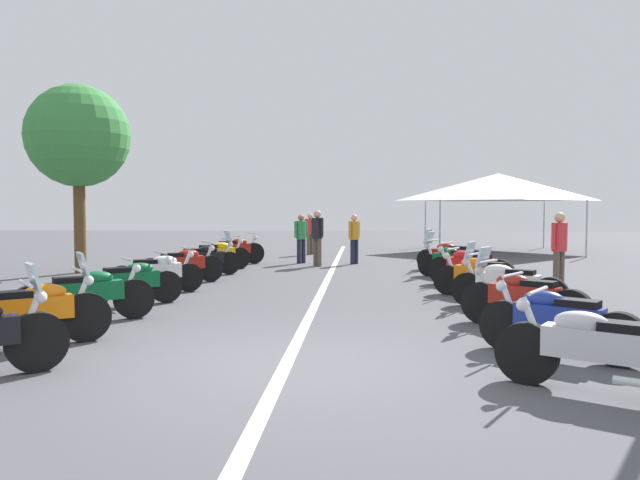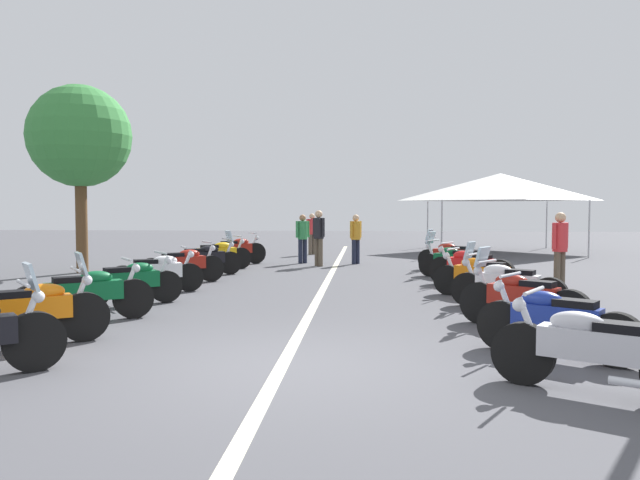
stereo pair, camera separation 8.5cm
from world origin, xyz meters
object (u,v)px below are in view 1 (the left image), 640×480
at_px(motorcycle_left_row_8, 235,250).
at_px(bystander_0, 354,235).
at_px(motorcycle_right_row_7, 451,255).
at_px(event_tent, 498,187).
at_px(roadside_tree_0, 78,137).
at_px(motorcycle_right_row_2, 522,298).
at_px(motorcycle_left_row_4, 157,272).
at_px(motorcycle_left_row_6, 203,259).
at_px(motorcycle_right_row_1, 557,321).
at_px(bystander_3, 317,233).
at_px(motorcycle_left_row_5, 182,264).
at_px(motorcycle_right_row_5, 470,267).
at_px(motorcycle_left_row_1, 33,311).
at_px(motorcycle_right_row_4, 481,275).
at_px(motorcycle_right_row_0, 598,349).
at_px(bystander_1, 559,244).
at_px(bystander_2, 301,235).
at_px(motorcycle_left_row_7, 216,254).
at_px(motorcycle_left_row_2, 86,294).
at_px(bystander_4, 310,231).
at_px(motorcycle_left_row_3, 131,282).
at_px(motorcycle_right_row_3, 506,284).

distance_m(motorcycle_left_row_8, bystander_0, 3.87).
relative_size(motorcycle_right_row_7, event_tent, 0.33).
xyz_separation_m(motorcycle_left_row_8, event_tent, (6.13, -9.55, 2.18)).
bearing_deg(roadside_tree_0, event_tent, -56.36).
bearing_deg(motorcycle_right_row_2, motorcycle_left_row_4, 9.39).
xyz_separation_m(motorcycle_left_row_6, motorcycle_right_row_1, (-8.46, -6.63, -0.01)).
bearing_deg(motorcycle_left_row_8, bystander_3, -40.16).
xyz_separation_m(motorcycle_left_row_5, motorcycle_left_row_8, (4.88, -0.25, 0.01)).
bearing_deg(bystander_3, motorcycle_right_row_5, -94.60).
distance_m(bystander_0, bystander_3, 1.40).
relative_size(bystander_3, roadside_tree_0, 0.33).
height_order(motorcycle_left_row_4, motorcycle_right_row_5, motorcycle_right_row_5).
xyz_separation_m(motorcycle_left_row_1, motorcycle_right_row_4, (4.90, -6.70, -0.02)).
relative_size(motorcycle_left_row_6, motorcycle_right_row_0, 1.03).
distance_m(motorcycle_left_row_1, bystander_1, 10.69).
bearing_deg(event_tent, bystander_2, 126.62).
relative_size(motorcycle_right_row_2, bystander_2, 1.09).
distance_m(motorcycle_left_row_7, bystander_1, 9.38).
distance_m(motorcycle_left_row_1, motorcycle_left_row_2, 1.69).
height_order(motorcycle_right_row_7, bystander_0, bystander_0).
relative_size(motorcycle_left_row_6, roadside_tree_0, 0.36).
bearing_deg(motorcycle_right_row_7, motorcycle_left_row_7, 27.46).
bearing_deg(motorcycle_left_row_2, motorcycle_right_row_0, -61.61).
bearing_deg(bystander_4, motorcycle_right_row_4, 158.40).
height_order(motorcycle_right_row_5, bystander_1, bystander_1).
bearing_deg(bystander_2, motorcycle_right_row_4, 169.64).
distance_m(motorcycle_left_row_8, bystander_2, 2.21).
bearing_deg(motorcycle_left_row_3, motorcycle_left_row_7, 50.70).
height_order(motorcycle_left_row_6, bystander_0, bystander_0).
height_order(motorcycle_right_row_4, event_tent, event_tent).
xyz_separation_m(motorcycle_left_row_6, roadside_tree_0, (0.50, 3.60, 3.31)).
height_order(motorcycle_left_row_5, motorcycle_right_row_4, motorcycle_left_row_5).
height_order(motorcycle_right_row_4, bystander_1, bystander_1).
distance_m(motorcycle_left_row_1, motorcycle_right_row_1, 6.67).
distance_m(motorcycle_left_row_2, motorcycle_right_row_4, 7.49).
relative_size(motorcycle_right_row_2, motorcycle_right_row_4, 0.93).
height_order(motorcycle_left_row_8, motorcycle_right_row_4, motorcycle_left_row_8).
bearing_deg(bystander_1, motorcycle_right_row_0, 126.96).
bearing_deg(motorcycle_left_row_5, motorcycle_right_row_5, -36.37).
bearing_deg(bystander_1, roadside_tree_0, 39.60).
relative_size(motorcycle_left_row_1, bystander_4, 1.08).
bearing_deg(motorcycle_right_row_5, motorcycle_left_row_8, -3.53).
bearing_deg(motorcycle_left_row_8, motorcycle_right_row_5, -69.76).
height_order(motorcycle_right_row_4, bystander_2, bystander_2).
height_order(motorcycle_right_row_3, bystander_2, bystander_2).
distance_m(motorcycle_left_row_4, bystander_0, 8.15).
xyz_separation_m(motorcycle_left_row_1, motorcycle_left_row_4, (5.04, 0.07, -0.03)).
bearing_deg(motorcycle_right_row_4, motorcycle_left_row_4, 28.60).
height_order(motorcycle_left_row_7, bystander_4, bystander_4).
relative_size(motorcycle_left_row_3, bystander_3, 0.94).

